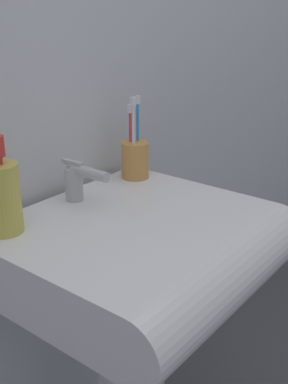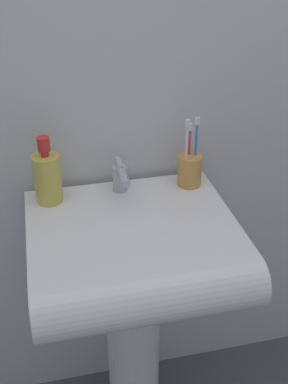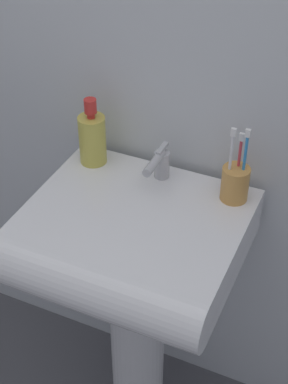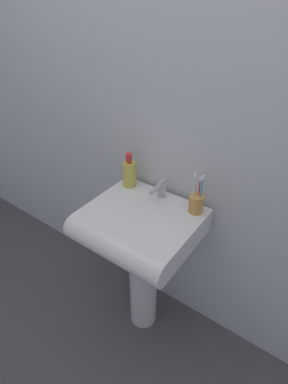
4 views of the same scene
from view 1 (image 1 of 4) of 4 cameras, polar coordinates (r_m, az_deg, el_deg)
wall_back at (r=1.06m, az=-13.14°, el=19.26°), size 5.00×0.05×2.40m
sink_basin at (r=0.97m, az=0.49°, el=-7.18°), size 0.52×0.48×0.13m
faucet at (r=1.04m, az=-7.93°, el=1.37°), size 0.04×0.13×0.09m
toothbrush_cup at (r=1.18m, az=-1.09°, el=4.02°), size 0.07×0.07×0.20m
soap_bottle at (r=0.92m, az=-16.58°, el=-0.44°), size 0.07×0.07×0.19m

